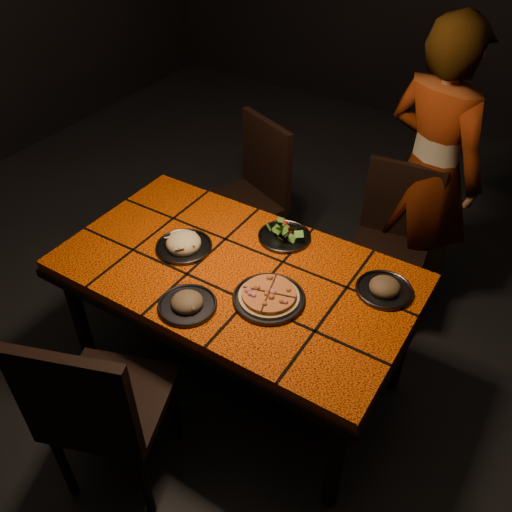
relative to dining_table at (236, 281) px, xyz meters
The scene contains 11 objects.
room_shell 0.83m from the dining_table, ahead, with size 6.04×7.04×3.08m.
dining_table is the anchor object (origin of this frame).
chair_near 0.81m from the dining_table, 98.02° to the right, with size 0.57×0.57×0.99m.
chair_far_left 0.96m from the dining_table, 118.24° to the left, with size 0.58×0.58×0.98m.
chair_far_right 1.03m from the dining_table, 65.32° to the left, with size 0.46×0.46×0.91m.
diner 1.26m from the dining_table, 66.14° to the left, with size 0.61×0.40×1.67m, color brown.
plate_pizza 0.27m from the dining_table, 22.22° to the right, with size 0.32×0.32×0.04m.
plate_pasta 0.30m from the dining_table, behind, with size 0.27×0.27×0.09m.
plate_salad 0.34m from the dining_table, 76.18° to the left, with size 0.26×0.26×0.07m.
plate_mushroom_a 0.33m from the dining_table, 95.89° to the right, with size 0.25×0.25×0.08m.
plate_mushroom_b 0.67m from the dining_table, 18.90° to the left, with size 0.25×0.25×0.08m.
Camera 1 is at (1.06, -1.51, 2.35)m, focal length 38.00 mm.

